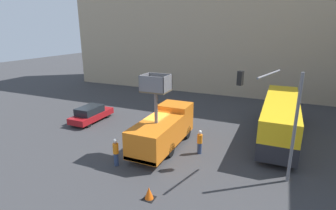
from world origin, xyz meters
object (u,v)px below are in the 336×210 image
(city_bus, at_px, (280,116))
(traffic_cone_near_truck, at_px, (149,193))
(parked_car_curbside, at_px, (91,114))
(road_worker_near_truck, at_px, (116,152))
(utility_truck, at_px, (163,128))
(traffic_light_pole, at_px, (275,107))
(road_worker_directing, at_px, (200,142))

(city_bus, xyz_separation_m, traffic_cone_near_truck, (-6.09, -11.74, -1.56))
(city_bus, bearing_deg, parked_car_curbside, 89.45)
(road_worker_near_truck, xyz_separation_m, parked_car_curbside, (-7.23, 6.25, -0.20))
(utility_truck, relative_size, traffic_light_pole, 1.08)
(traffic_cone_near_truck, distance_m, parked_car_curbside, 13.89)
(city_bus, relative_size, traffic_cone_near_truck, 16.63)
(city_bus, relative_size, parked_car_curbside, 2.50)
(road_worker_directing, bearing_deg, city_bus, -110.74)
(utility_truck, relative_size, city_bus, 0.61)
(road_worker_near_truck, bearing_deg, city_bus, 57.50)
(traffic_light_pole, relative_size, road_worker_directing, 3.65)
(utility_truck, distance_m, road_worker_directing, 2.93)
(utility_truck, relative_size, road_worker_directing, 3.95)
(road_worker_near_truck, distance_m, road_worker_directing, 6.04)
(road_worker_near_truck, relative_size, parked_car_curbside, 0.41)
(utility_truck, distance_m, city_bus, 9.81)
(road_worker_directing, distance_m, parked_car_curbside, 12.04)
(city_bus, bearing_deg, traffic_light_pole, 165.26)
(utility_truck, height_order, road_worker_near_truck, utility_truck)
(city_bus, distance_m, traffic_cone_near_truck, 13.32)
(utility_truck, height_order, city_bus, utility_truck)
(utility_truck, relative_size, parked_car_curbside, 1.52)
(road_worker_near_truck, bearing_deg, traffic_light_pole, 30.84)
(traffic_light_pole, height_order, traffic_cone_near_truck, traffic_light_pole)
(road_worker_near_truck, height_order, traffic_cone_near_truck, road_worker_near_truck)
(traffic_light_pole, height_order, parked_car_curbside, traffic_light_pole)
(utility_truck, height_order, traffic_cone_near_truck, utility_truck)
(road_worker_near_truck, distance_m, parked_car_curbside, 9.56)
(utility_truck, bearing_deg, city_bus, 34.83)
(traffic_light_pole, distance_m, parked_car_curbside, 17.33)
(traffic_light_pole, bearing_deg, city_bus, 86.38)
(traffic_cone_near_truck, bearing_deg, parked_car_curbside, 141.87)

